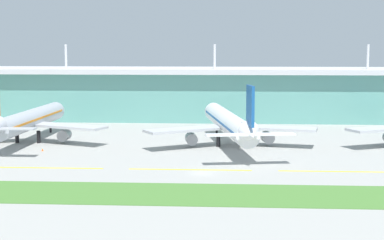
% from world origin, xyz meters
% --- Properties ---
extents(ground_plane, '(600.00, 600.00, 0.00)m').
position_xyz_m(ground_plane, '(0.00, 0.00, 0.00)').
color(ground_plane, '#9E9E99').
extents(terminal_building, '(288.00, 34.00, 28.55)m').
position_xyz_m(terminal_building, '(-0.00, 102.43, 9.98)').
color(terminal_building, '#5B9E93').
rests_on(terminal_building, ground).
extents(airliner_near_middle, '(48.80, 60.57, 18.90)m').
position_xyz_m(airliner_near_middle, '(-52.57, 41.68, 6.44)').
color(airliner_near_middle, '#ADB2BC').
rests_on(airliner_near_middle, ground).
extents(airliner_center, '(48.09, 68.57, 18.90)m').
position_xyz_m(airliner_center, '(5.64, 38.81, 6.45)').
color(airliner_center, white).
rests_on(airliner_center, ground).
extents(taxiway_stripe_mid_west, '(28.00, 0.70, 0.04)m').
position_xyz_m(taxiway_stripe_mid_west, '(-37.00, 3.94, 0.02)').
color(taxiway_stripe_mid_west, yellow).
rests_on(taxiway_stripe_mid_west, ground).
extents(taxiway_stripe_centre, '(28.00, 0.70, 0.04)m').
position_xyz_m(taxiway_stripe_centre, '(-3.00, 3.94, 0.02)').
color(taxiway_stripe_centre, yellow).
rests_on(taxiway_stripe_centre, ground).
extents(taxiway_stripe_mid_east, '(28.00, 0.70, 0.04)m').
position_xyz_m(taxiway_stripe_mid_east, '(31.00, 3.94, 0.02)').
color(taxiway_stripe_mid_east, yellow).
rests_on(taxiway_stripe_mid_east, ground).
extents(grass_verge, '(300.00, 18.00, 0.10)m').
position_xyz_m(grass_verge, '(0.00, -19.60, 0.05)').
color(grass_verge, '#477A33').
rests_on(grass_verge, ground).
extents(safety_cone_right_wingtip, '(0.56, 0.56, 0.70)m').
position_xyz_m(safety_cone_right_wingtip, '(-44.14, 26.69, 0.35)').
color(safety_cone_right_wingtip, orange).
rests_on(safety_cone_right_wingtip, ground).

